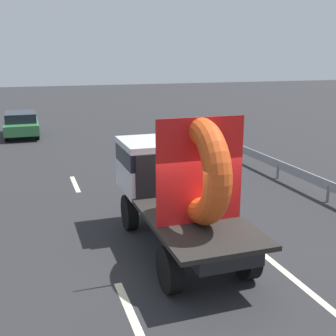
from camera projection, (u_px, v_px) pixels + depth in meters
The scene contains 8 objects.
ground_plane at pixel (198, 264), 9.59m from camera, with size 120.00×120.00×0.00m, color #28282B.
flatbed_truck at pixel (173, 179), 10.34m from camera, with size 2.02×5.28×3.38m.
distant_sedan at pixel (21, 123), 24.50m from camera, with size 1.85×4.31×1.41m.
guardrail at pixel (301, 175), 14.80m from camera, with size 0.10×11.48×0.71m.
lane_dash_left_near at pixel (135, 323), 7.46m from camera, with size 2.85×0.16×0.01m, color beige.
lane_dash_left_far at pixel (75, 184), 15.51m from camera, with size 2.05×0.16×0.01m, color beige.
lane_dash_right_near at pixel (300, 284), 8.73m from camera, with size 2.91×0.16×0.01m, color beige.
lane_dash_right_far at pixel (171, 179), 16.13m from camera, with size 2.38×0.16×0.01m, color beige.
Camera 1 is at (-3.45, -8.03, 4.57)m, focal length 45.29 mm.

